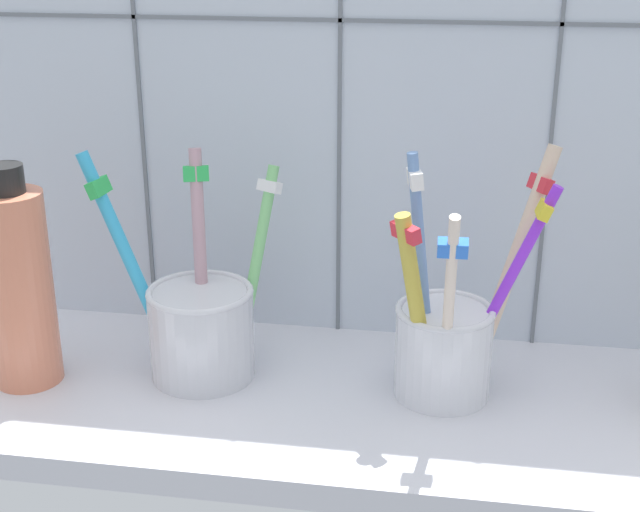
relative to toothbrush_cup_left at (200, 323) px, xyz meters
The scene contains 5 objects.
counter_slab 10.55cm from the toothbrush_cup_left, 10.29° to the right, with size 64.00×22.00×2.00cm, color silver.
tile_wall_back 21.37cm from the toothbrush_cup_left, 48.82° to the left, with size 64.00×2.20×45.00cm.
toothbrush_cup_left is the anchor object (origin of this frame).
toothbrush_cup_right 18.20cm from the toothbrush_cup_left, ahead, with size 11.43×10.99×18.12cm.
soap_bottle 13.37cm from the toothbrush_cup_left, 166.89° to the right, with size 4.96×4.96×16.57cm.
Camera 1 is at (9.21, -55.87, 34.48)cm, focal length 49.69 mm.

